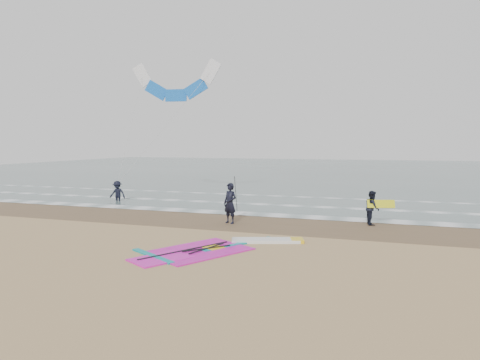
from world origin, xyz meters
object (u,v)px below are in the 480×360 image
(windsurf_rig, at_px, (219,248))
(person_wading, at_px, (117,189))
(surf_kite, at_px, (176,85))
(person_walking, at_px, (372,208))
(person_standing, at_px, (230,203))

(windsurf_rig, relative_size, person_wading, 3.39)
(person_wading, height_order, surf_kite, surf_kite)
(person_walking, relative_size, person_wading, 0.96)
(windsurf_rig, height_order, surf_kite, surf_kite)
(windsurf_rig, bearing_deg, person_walking, 51.60)
(windsurf_rig, distance_m, person_walking, 8.67)
(person_wading, bearing_deg, person_walking, -17.26)
(surf_kite, bearing_deg, person_walking, -26.05)
(surf_kite, bearing_deg, windsurf_rig, -57.89)
(person_standing, xyz_separation_m, surf_kite, (-7.20, 8.61, 7.16))
(person_walking, distance_m, person_wading, 16.98)
(person_walking, height_order, person_wading, person_wading)
(person_standing, xyz_separation_m, person_wading, (-9.98, 5.19, -0.14))
(person_standing, relative_size, surf_kite, 0.23)
(windsurf_rig, relative_size, surf_kite, 0.68)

